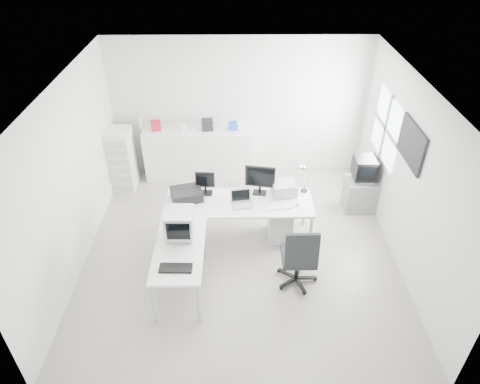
{
  "coord_description": "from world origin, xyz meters",
  "views": [
    {
      "loc": [
        -0.05,
        -5.31,
        4.85
      ],
      "look_at": [
        0.0,
        0.2,
        1.0
      ],
      "focal_mm": 32.0,
      "sensor_mm": 36.0,
      "label": 1
    }
  ],
  "objects_px": {
    "laser_printer": "(284,188)",
    "crt_tv": "(365,170)",
    "laptop": "(242,200)",
    "tv_cabinet": "(360,194)",
    "lcd_monitor_large": "(260,180)",
    "main_desk": "(239,220)",
    "drawer_pedestal": "(280,221)",
    "filing_cabinet": "(122,159)",
    "crt_monitor": "(180,223)",
    "office_chair": "(299,254)",
    "inkjet_printer": "(187,194)",
    "side_desk": "(181,268)",
    "lcd_monitor_small": "(205,183)",
    "sideboard": "(199,153)"
  },
  "relations": [
    {
      "from": "laser_printer",
      "to": "crt_tv",
      "type": "bearing_deg",
      "value": 13.04
    },
    {
      "from": "drawer_pedestal",
      "to": "side_desk",
      "type": "bearing_deg",
      "value": -143.43
    },
    {
      "from": "laptop",
      "to": "laser_printer",
      "type": "relative_size",
      "value": 0.95
    },
    {
      "from": "office_chair",
      "to": "tv_cabinet",
      "type": "bearing_deg",
      "value": 52.92
    },
    {
      "from": "laptop",
      "to": "inkjet_printer",
      "type": "bearing_deg",
      "value": 158.68
    },
    {
      "from": "laptop",
      "to": "side_desk",
      "type": "bearing_deg",
      "value": -140.77
    },
    {
      "from": "drawer_pedestal",
      "to": "lcd_monitor_small",
      "type": "height_order",
      "value": "lcd_monitor_small"
    },
    {
      "from": "inkjet_printer",
      "to": "lcd_monitor_small",
      "type": "relative_size",
      "value": 1.24
    },
    {
      "from": "tv_cabinet",
      "to": "side_desk",
      "type": "bearing_deg",
      "value": -148.14
    },
    {
      "from": "lcd_monitor_large",
      "to": "inkjet_printer",
      "type": "bearing_deg",
      "value": -162.39
    },
    {
      "from": "laser_printer",
      "to": "crt_tv",
      "type": "height_order",
      "value": "crt_tv"
    },
    {
      "from": "tv_cabinet",
      "to": "crt_monitor",
      "type": "bearing_deg",
      "value": -151.61
    },
    {
      "from": "side_desk",
      "to": "lcd_monitor_large",
      "type": "distance_m",
      "value": 1.91
    },
    {
      "from": "lcd_monitor_large",
      "to": "crt_monitor",
      "type": "height_order",
      "value": "lcd_monitor_large"
    },
    {
      "from": "side_desk",
      "to": "lcd_monitor_small",
      "type": "distance_m",
      "value": 1.5
    },
    {
      "from": "side_desk",
      "to": "drawer_pedestal",
      "type": "xyz_separation_m",
      "value": [
        1.55,
        1.15,
        -0.08
      ]
    },
    {
      "from": "crt_monitor",
      "to": "crt_tv",
      "type": "relative_size",
      "value": 1.0
    },
    {
      "from": "side_desk",
      "to": "laptop",
      "type": "height_order",
      "value": "laptop"
    },
    {
      "from": "drawer_pedestal",
      "to": "crt_tv",
      "type": "xyz_separation_m",
      "value": [
        1.54,
        0.77,
        0.54
      ]
    },
    {
      "from": "drawer_pedestal",
      "to": "lcd_monitor_large",
      "type": "distance_m",
      "value": 0.81
    },
    {
      "from": "lcd_monitor_large",
      "to": "laser_printer",
      "type": "distance_m",
      "value": 0.43
    },
    {
      "from": "drawer_pedestal",
      "to": "inkjet_printer",
      "type": "distance_m",
      "value": 1.64
    },
    {
      "from": "drawer_pedestal",
      "to": "laptop",
      "type": "height_order",
      "value": "laptop"
    },
    {
      "from": "lcd_monitor_small",
      "to": "tv_cabinet",
      "type": "xyz_separation_m",
      "value": [
        2.79,
        0.57,
        -0.64
      ]
    },
    {
      "from": "side_desk",
      "to": "laser_printer",
      "type": "distance_m",
      "value": 2.13
    },
    {
      "from": "main_desk",
      "to": "side_desk",
      "type": "distance_m",
      "value": 1.39
    },
    {
      "from": "office_chair",
      "to": "filing_cabinet",
      "type": "relative_size",
      "value": 0.9
    },
    {
      "from": "laptop",
      "to": "office_chair",
      "type": "xyz_separation_m",
      "value": [
        0.81,
        -0.91,
        -0.31
      ]
    },
    {
      "from": "lcd_monitor_large",
      "to": "drawer_pedestal",
      "type": "bearing_deg",
      "value": -19.26
    },
    {
      "from": "laser_printer",
      "to": "crt_tv",
      "type": "xyz_separation_m",
      "value": [
        1.49,
        0.6,
        -0.02
      ]
    },
    {
      "from": "laptop",
      "to": "filing_cabinet",
      "type": "bearing_deg",
      "value": 134.69
    },
    {
      "from": "inkjet_printer",
      "to": "tv_cabinet",
      "type": "relative_size",
      "value": 0.8
    },
    {
      "from": "laptop",
      "to": "filing_cabinet",
      "type": "distance_m",
      "value": 2.89
    },
    {
      "from": "lcd_monitor_large",
      "to": "main_desk",
      "type": "bearing_deg",
      "value": -133.98
    },
    {
      "from": "laser_printer",
      "to": "sideboard",
      "type": "distance_m",
      "value": 2.35
    },
    {
      "from": "inkjet_printer",
      "to": "laptop",
      "type": "distance_m",
      "value": 0.92
    },
    {
      "from": "tv_cabinet",
      "to": "filing_cabinet",
      "type": "xyz_separation_m",
      "value": [
        -4.5,
        0.79,
        0.31
      ]
    },
    {
      "from": "office_chair",
      "to": "tv_cabinet",
      "type": "relative_size",
      "value": 1.81
    },
    {
      "from": "side_desk",
      "to": "filing_cabinet",
      "type": "distance_m",
      "value": 3.07
    },
    {
      "from": "laptop",
      "to": "tv_cabinet",
      "type": "height_order",
      "value": "laptop"
    },
    {
      "from": "sideboard",
      "to": "tv_cabinet",
      "type": "bearing_deg",
      "value": -20.66
    },
    {
      "from": "laptop",
      "to": "sideboard",
      "type": "xyz_separation_m",
      "value": [
        -0.85,
        2.06,
        -0.33
      ]
    },
    {
      "from": "inkjet_printer",
      "to": "lcd_monitor_large",
      "type": "bearing_deg",
      "value": -8.75
    },
    {
      "from": "crt_tv",
      "to": "laptop",
      "type": "bearing_deg",
      "value": -157.22
    },
    {
      "from": "drawer_pedestal",
      "to": "crt_monitor",
      "type": "distance_m",
      "value": 1.92
    },
    {
      "from": "tv_cabinet",
      "to": "sideboard",
      "type": "height_order",
      "value": "sideboard"
    },
    {
      "from": "crt_monitor",
      "to": "filing_cabinet",
      "type": "distance_m",
      "value": 2.86
    },
    {
      "from": "laser_printer",
      "to": "office_chair",
      "type": "relative_size",
      "value": 0.35
    },
    {
      "from": "laser_printer",
      "to": "crt_monitor",
      "type": "relative_size",
      "value": 0.77
    },
    {
      "from": "laptop",
      "to": "office_chair",
      "type": "relative_size",
      "value": 0.33
    }
  ]
}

